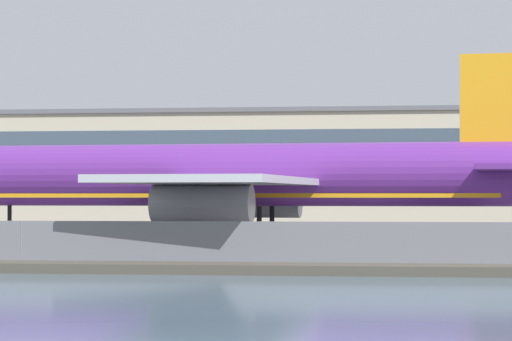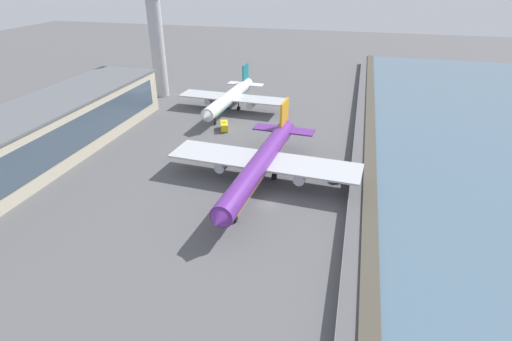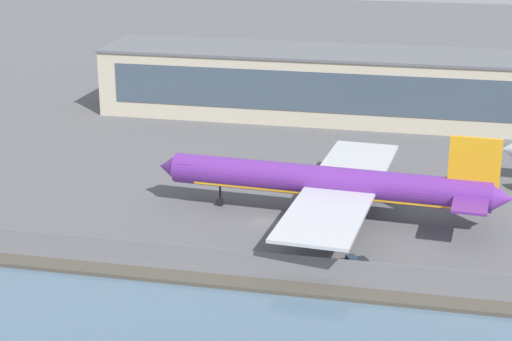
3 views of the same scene
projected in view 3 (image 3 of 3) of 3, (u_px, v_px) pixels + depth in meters
ground_plane at (266, 222)px, 120.34m from camera, size 500.00×500.00×0.00m
shoreline_seawall at (230, 282)px, 101.28m from camera, size 320.00×3.00×0.50m
perimeter_fence at (239, 259)px, 105.13m from camera, size 280.00×0.10×2.51m
cargo_jet_purple at (332, 183)px, 120.14m from camera, size 50.78×44.14×13.56m
baggage_tug at (354, 263)px, 105.17m from camera, size 3.58×2.94×1.80m
terminal_building at (339, 84)px, 172.96m from camera, size 96.67×19.72×13.55m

